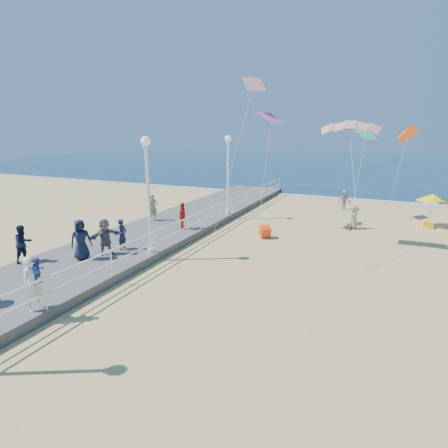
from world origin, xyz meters
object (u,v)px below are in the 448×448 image
at_px(box_kite, 265,233).
at_px(spectator_6, 153,207).
at_px(spectator_0, 122,234).
at_px(spectator_3, 182,216).
at_px(toddler_held, 39,271).
at_px(spectator_4, 81,240).
at_px(beach_walker_a, 344,200).
at_px(lamp_post_far, 228,167).
at_px(lamp_post_mid, 148,183).
at_px(woman_holding_toddler, 33,284).
at_px(beach_walker_c, 354,217).
at_px(beach_umbrella, 433,198).
at_px(beach_chair_left, 428,225).
at_px(spectator_7, 23,244).
at_px(spectator_5, 105,237).

bearing_deg(box_kite, spectator_6, 146.54).
bearing_deg(spectator_6, box_kite, -66.15).
height_order(spectator_0, spectator_3, spectator_3).
distance_m(toddler_held, spectator_4, 4.58).
bearing_deg(beach_walker_a, lamp_post_far, -156.31).
bearing_deg(lamp_post_mid, spectator_4, -137.69).
bearing_deg(woman_holding_toddler, lamp_post_far, -2.39).
bearing_deg(beach_walker_c, lamp_post_far, -99.01).
bearing_deg(beach_umbrella, lamp_post_far, -165.14).
relative_size(lamp_post_far, spectator_6, 3.10).
distance_m(toddler_held, box_kite, 12.27).
bearing_deg(toddler_held, beach_chair_left, -36.80).
height_order(woman_holding_toddler, spectator_4, spectator_4).
bearing_deg(spectator_0, box_kite, -51.26).
distance_m(spectator_7, beach_umbrella, 23.04).
bearing_deg(spectator_3, box_kite, -85.13).
xyz_separation_m(spectator_3, beach_chair_left, (13.33, 7.93, -0.99)).
bearing_deg(beach_walker_c, spectator_7, -58.62).
distance_m(toddler_held, spectator_7, 5.11).
xyz_separation_m(spectator_4, spectator_7, (-2.01, -1.27, -0.08)).
xyz_separation_m(toddler_held, spectator_0, (-1.60, 5.75, -0.53)).
relative_size(woman_holding_toddler, toddler_held, 2.04).
distance_m(woman_holding_toddler, beach_walker_c, 18.03).
distance_m(toddler_held, spectator_5, 5.21).
relative_size(woman_holding_toddler, spectator_4, 0.98).
distance_m(spectator_3, spectator_5, 5.35).
bearing_deg(beach_walker_a, beach_umbrella, -49.71).
bearing_deg(box_kite, beach_chair_left, -0.96).
xyz_separation_m(spectator_6, spectator_7, (-0.68, -8.52, -0.04)).
relative_size(spectator_0, beach_chair_left, 2.71).
distance_m(spectator_0, beach_walker_c, 14.04).
height_order(toddler_held, beach_umbrella, beach_umbrella).
bearing_deg(spectator_6, spectator_4, -149.45).
xyz_separation_m(woman_holding_toddler, beach_chair_left, (12.61, 18.20, -1.08)).
distance_m(spectator_5, beach_chair_left, 19.47).
height_order(toddler_held, spectator_0, toddler_held).
height_order(lamp_post_far, beach_walker_c, lamp_post_far).
xyz_separation_m(spectator_3, spectator_7, (-3.47, -7.48, 0.03)).
distance_m(woman_holding_toddler, spectator_7, 5.05).
xyz_separation_m(lamp_post_mid, spectator_3, (-0.78, 4.17, -2.47)).
bearing_deg(beach_chair_left, box_kite, -143.85).
bearing_deg(spectator_5, spectator_6, 42.90).
relative_size(lamp_post_mid, beach_walker_a, 3.38).
bearing_deg(spectator_7, lamp_post_far, -18.62).
bearing_deg(toddler_held, beach_walker_c, -29.36).
relative_size(spectator_0, spectator_6, 0.87).
distance_m(lamp_post_mid, beach_walker_c, 13.20).
xyz_separation_m(spectator_0, spectator_6, (-2.07, 5.42, 0.11)).
relative_size(box_kite, beach_umbrella, 0.28).
height_order(spectator_0, spectator_5, spectator_5).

